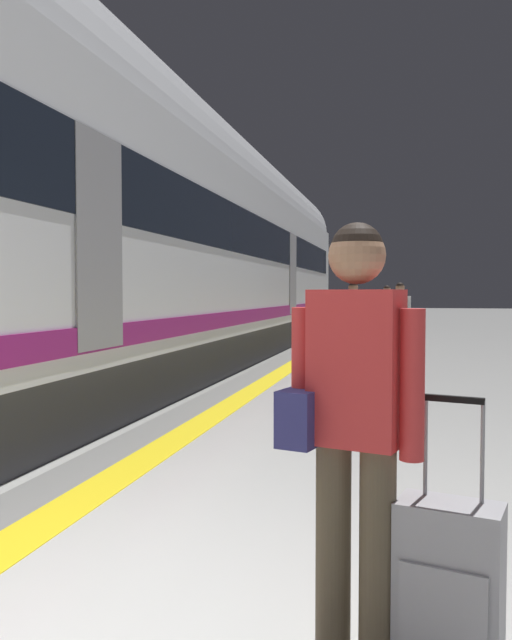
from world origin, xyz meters
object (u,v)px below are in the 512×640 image
duffel_bag_near (367,352)px  duffel_bag_far (413,347)px  passenger_mid (387,309)px  passenger_far (400,312)px  duffel_bag_mid (375,336)px  traveller_foreground (352,408)px  high_speed_train (149,229)px  passenger_near (353,313)px  rolling_suitcase_foreground (449,580)px

duffel_bag_near → duffel_bag_far: 1.78m
duffel_bag_near → duffel_bag_far: size_ratio=1.00×
passenger_mid → passenger_far: 3.54m
duffel_bag_mid → duffel_bag_far: 3.77m
traveller_foreground → passenger_mid: traveller_foreground is taller
high_speed_train → duffel_bag_mid: bearing=69.2°
high_speed_train → passenger_near: bearing=51.7°
traveller_foreground → duffel_bag_mid: traveller_foreground is taller
traveller_foreground → passenger_far: 13.24m
passenger_near → duffel_bag_near: bearing=-30.9°
high_speed_train → passenger_mid: bearing=67.9°
high_speed_train → duffel_bag_far: high_speed_train is taller
high_speed_train → passenger_mid: (3.69, 9.09, -1.55)m
high_speed_train → duffel_bag_mid: (3.37, 8.85, -2.35)m
passenger_near → duffel_bag_near: 0.91m
passenger_mid → duffel_bag_mid: passenger_mid is taller
traveller_foreground → passenger_near: size_ratio=1.02×
traveller_foreground → high_speed_train: bearing=117.8°
high_speed_train → duffel_bag_near: high_speed_train is taller
rolling_suitcase_foreground → passenger_far: size_ratio=0.62×
passenger_mid → rolling_suitcase_foreground: bearing=-87.6°
traveller_foreground → duffel_bag_far: traveller_foreground is taller
duffel_bag_mid → duffel_bag_far: (1.05, -3.62, 0.00)m
high_speed_train → rolling_suitcase_foreground: high_speed_train is taller
high_speed_train → rolling_suitcase_foreground: (4.40, -7.69, -2.15)m
traveller_foreground → passenger_near: traveller_foreground is taller
passenger_near → duffel_bag_mid: bearing=87.0°
duffel_bag_near → passenger_far: size_ratio=0.26×
passenger_far → rolling_suitcase_foreground: bearing=-88.7°
passenger_near → duffel_bag_near: passenger_near is taller
high_speed_train → passenger_far: 7.08m
passenger_far → passenger_mid: bearing=96.6°
duffel_bag_near → passenger_mid: size_ratio=0.27×
high_speed_train → traveller_foreground: (4.04, -7.66, -1.52)m
traveller_foreground → duffel_bag_far: bearing=88.3°
rolling_suitcase_foreground → passenger_near: passenger_near is taller
rolling_suitcase_foreground → passenger_mid: bearing=92.4°
rolling_suitcase_foreground → duffel_bag_near: size_ratio=2.35×
duffel_bag_near → traveller_foreground: bearing=-86.9°
passenger_near → duffel_bag_far: size_ratio=3.78×
duffel_bag_near → passenger_far: bearing=70.0°
passenger_near → duffel_bag_near: size_ratio=3.78×
traveller_foreground → duffel_bag_near: bearing=93.1°
duffel_bag_near → duffel_bag_mid: same height
passenger_near → duffel_bag_mid: 4.98m
rolling_suitcase_foreground → high_speed_train: bearing=119.8°
passenger_mid → traveller_foreground: bearing=-88.8°
high_speed_train → duffel_bag_far: size_ratio=68.90×
high_speed_train → passenger_mid: high_speed_train is taller
passenger_mid → passenger_far: bearing=-83.4°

